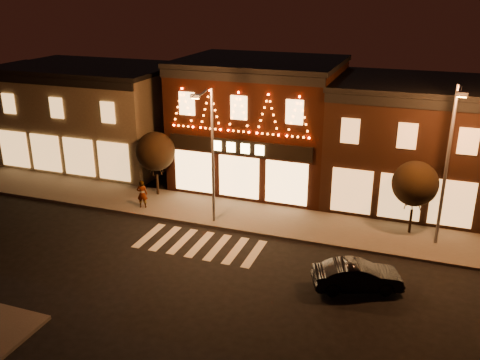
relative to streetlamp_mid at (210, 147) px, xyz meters
The scene contains 11 objects.
ground 7.91m from the streetlamp_mid, 86.94° to the right, with size 120.00×120.00×0.00m, color black.
sidewalk_far 5.30m from the streetlamp_mid, 33.53° to the left, with size 44.00×4.00×0.15m, color #47423D.
building_left 14.76m from the streetlamp_mid, 149.20° to the left, with size 12.20×8.28×7.30m.
building_pulp 7.55m from the streetlamp_mid, 87.38° to the left, with size 10.20×8.34×8.30m.
building_right_a 12.43m from the streetlamp_mid, 37.47° to the left, with size 9.20×8.28×7.50m.
streetlamp_mid is the anchor object (origin of this frame).
streetlamp_right 12.00m from the streetlamp_mid, ahead, with size 0.53×1.88×8.22m.
tree_left 5.81m from the streetlamp_mid, 150.88° to the left, with size 2.44×2.44×4.08m.
tree_right 10.94m from the streetlamp_mid, 13.18° to the left, with size 2.40×2.40×4.01m.
dark_sedan 10.28m from the streetlamp_mid, 24.65° to the right, with size 1.36×3.91×1.29m, color black.
pedestrian 5.94m from the streetlamp_mid, behind, with size 0.62×0.41×1.71m, color gray.
Camera 1 is at (10.26, -18.14, 12.64)m, focal length 39.04 mm.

